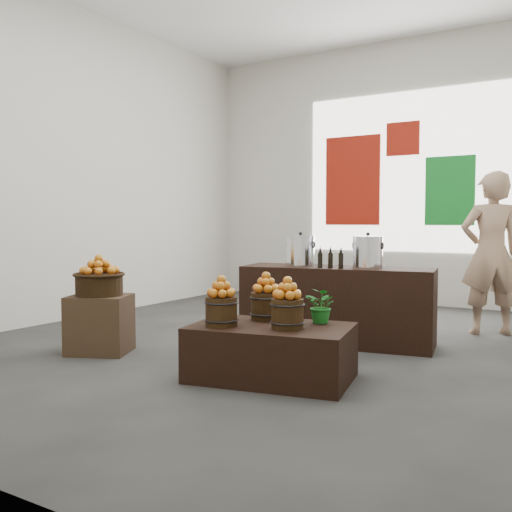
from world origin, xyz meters
The scene contains 23 objects.
ground centered at (0.00, 0.00, 0.00)m, with size 7.00×7.00×0.00m, color #383836.
back_wall centered at (0.00, 3.50, 2.00)m, with size 6.00×0.04×4.00m, color beige.
back_opening centered at (0.30, 3.48, 2.00)m, with size 3.20×0.02×2.40m, color white.
deco_red_left centered at (-0.60, 3.47, 1.90)m, with size 0.90×0.04×1.40m, color maroon.
deco_green_right centered at (0.90, 3.47, 1.70)m, with size 0.70×0.04×1.00m, color #137A25.
deco_red_upper centered at (0.20, 3.47, 2.50)m, with size 0.50×0.04×0.50m, color maroon.
crate centered at (-1.26, -1.27, 0.28)m, with size 0.55×0.45×0.55m, color #463320.
wicker_basket centered at (-1.26, -1.27, 0.65)m, with size 0.44×0.44×0.20m, color black.
apples_in_basket centered at (-1.26, -1.27, 0.84)m, with size 0.34×0.34×0.18m, color #A50508, non-canonical shape.
display_table centered at (0.59, -1.22, 0.22)m, with size 1.24×0.76×0.43m, color black.
apple_bucket_front_left centered at (0.27, -1.45, 0.54)m, with size 0.25×0.25×0.23m, color #33210E.
apples_in_bucket_front_left centered at (0.27, -1.45, 0.74)m, with size 0.19×0.19×0.17m, color #A50508, non-canonical shape.
apple_bucket_front_right centered at (0.77, -1.28, 0.54)m, with size 0.25×0.25×0.23m, color #33210E.
apples_in_bucket_front_right centered at (0.77, -1.28, 0.74)m, with size 0.19×0.19×0.17m, color #A50508, non-canonical shape.
apple_bucket_rear centered at (0.42, -1.02, 0.54)m, with size 0.25×0.25×0.23m, color #33210E.
apples_in_bucket_rear centered at (0.42, -1.02, 0.74)m, with size 0.19×0.19×0.17m, color #A50508, non-canonical shape.
herb_garnish_right centered at (0.89, -0.92, 0.57)m, with size 0.26×0.22×0.29m, color #16691D.
herb_garnish_left centered at (0.11, -1.16, 0.57)m, with size 0.15×0.12×0.28m, color #16691D.
counter centered at (0.50, 0.30, 0.39)m, with size 1.93×0.61×0.79m, color black.
stock_pot_left centered at (0.11, 0.23, 0.94)m, with size 0.30×0.30×0.30m, color silver.
stock_pot_center centered at (0.81, 0.35, 0.94)m, with size 0.30×0.30×0.30m, color silver.
oil_cruets centered at (0.54, 0.11, 0.90)m, with size 0.21×0.05×0.22m, color black, non-canonical shape.
shopper centered at (1.76, 1.62, 0.90)m, with size 0.66×0.43×1.80m, color #A07D62.
Camera 1 is at (2.79, -5.09, 1.24)m, focal length 40.00 mm.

